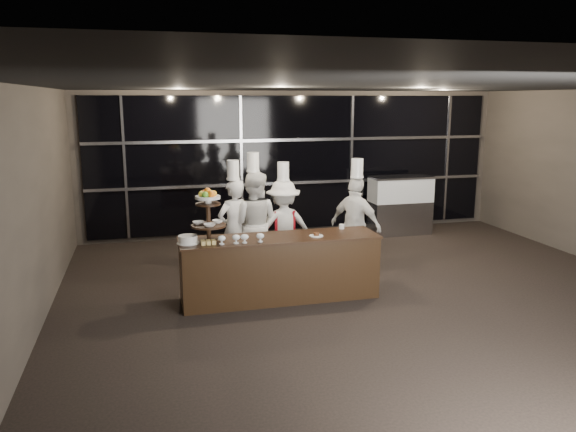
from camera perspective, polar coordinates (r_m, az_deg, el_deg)
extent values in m
plane|color=black|center=(7.71, 10.91, -10.01)|extent=(10.00, 10.00, 0.00)
plane|color=black|center=(7.17, 11.86, 12.87)|extent=(10.00, 10.00, 0.00)
plane|color=#473F38|center=(11.94, 0.88, 5.40)|extent=(9.00, 0.00, 9.00)
plane|color=#473F38|center=(6.71, -25.80, -0.89)|extent=(0.00, 10.00, 10.00)
cube|color=black|center=(11.88, 0.95, 5.36)|extent=(8.60, 0.04, 2.80)
cube|color=#A5A5AA|center=(11.88, 1.01, 3.42)|extent=(8.60, 0.06, 0.06)
cube|color=#A5A5AA|center=(11.78, 1.03, 7.75)|extent=(8.60, 0.06, 0.06)
cube|color=#A5A5AA|center=(11.43, -16.23, 4.64)|extent=(0.05, 0.05, 2.80)
cube|color=#A5A5AA|center=(11.59, -4.76, 5.16)|extent=(0.05, 0.05, 2.80)
cube|color=#A5A5AA|center=(12.22, 6.45, 5.48)|extent=(0.05, 0.05, 2.80)
cube|color=#A5A5AA|center=(13.22, 15.85, 5.58)|extent=(0.05, 0.05, 2.80)
cube|color=black|center=(8.09, -0.84, -5.36)|extent=(2.80, 0.70, 0.90)
cube|color=black|center=(7.96, -0.85, -2.23)|extent=(2.84, 0.74, 0.03)
cylinder|color=black|center=(7.79, -8.03, -2.44)|extent=(0.24, 0.24, 0.03)
cylinder|color=black|center=(7.71, -8.10, -0.03)|extent=(0.06, 0.06, 0.70)
cylinder|color=black|center=(7.74, -8.07, -0.97)|extent=(0.48, 0.48, 0.02)
cylinder|color=black|center=(7.68, -8.14, 1.21)|extent=(0.34, 0.34, 0.02)
cylinder|color=white|center=(7.67, -8.14, 1.52)|extent=(0.10, 0.10, 0.06)
cylinder|color=white|center=(7.66, -8.16, 1.89)|extent=(0.34, 0.34, 0.04)
sphere|color=#F99F15|center=(7.66, -7.57, 2.27)|extent=(0.09, 0.09, 0.09)
sphere|color=#97C332|center=(7.73, -7.93, 2.33)|extent=(0.09, 0.09, 0.09)
sphere|color=#F65914|center=(7.72, -8.52, 2.31)|extent=(0.09, 0.09, 0.09)
sphere|color=yellow|center=(7.65, -8.76, 2.21)|extent=(0.09, 0.09, 0.09)
sphere|color=#5FAA2B|center=(7.58, -8.41, 2.14)|extent=(0.09, 0.09, 0.09)
sphere|color=orange|center=(7.59, -7.81, 2.17)|extent=(0.09, 0.09, 0.09)
sphere|color=orange|center=(7.65, -8.17, 2.54)|extent=(0.09, 0.09, 0.09)
imported|color=white|center=(7.78, -9.08, -0.70)|extent=(0.16, 0.16, 0.04)
imported|color=white|center=(7.80, -7.18, -0.57)|extent=(0.15, 0.15, 0.05)
imported|color=white|center=(7.62, -7.97, -0.93)|extent=(0.16, 0.16, 0.04)
cylinder|color=silver|center=(7.59, -6.76, -2.85)|extent=(0.07, 0.07, 0.01)
cylinder|color=silver|center=(7.59, -6.76, -2.62)|extent=(0.02, 0.02, 0.05)
ellipsoid|color=silver|center=(7.57, -6.77, -2.27)|extent=(0.11, 0.11, 0.08)
ellipsoid|color=green|center=(7.57, -6.77, -2.23)|extent=(0.08, 0.08, 0.05)
cylinder|color=silver|center=(7.62, -5.30, -2.76)|extent=(0.07, 0.07, 0.01)
cylinder|color=silver|center=(7.61, -5.30, -2.53)|extent=(0.02, 0.02, 0.05)
ellipsoid|color=silver|center=(7.60, -5.31, -2.18)|extent=(0.11, 0.11, 0.08)
ellipsoid|color=red|center=(7.60, -5.31, -2.15)|extent=(0.08, 0.08, 0.05)
cylinder|color=silver|center=(7.64, -4.43, -2.71)|extent=(0.07, 0.07, 0.01)
cylinder|color=silver|center=(7.63, -4.43, -2.48)|extent=(0.02, 0.02, 0.05)
ellipsoid|color=silver|center=(7.62, -4.44, -2.13)|extent=(0.11, 0.11, 0.08)
ellipsoid|color=beige|center=(7.62, -4.44, -2.10)|extent=(0.08, 0.08, 0.05)
cylinder|color=silver|center=(7.68, -2.84, -2.61)|extent=(0.07, 0.07, 0.01)
cylinder|color=silver|center=(7.67, -2.84, -2.39)|extent=(0.02, 0.02, 0.05)
ellipsoid|color=silver|center=(7.66, -2.84, -2.04)|extent=(0.11, 0.11, 0.08)
ellipsoid|color=#492F14|center=(7.66, -2.84, -2.00)|extent=(0.08, 0.08, 0.05)
cylinder|color=white|center=(7.72, -10.13, -2.72)|extent=(0.30, 0.30, 0.01)
cylinder|color=white|center=(7.70, -10.14, -2.33)|extent=(0.26, 0.26, 0.10)
cube|color=#D3B767|center=(7.58, -8.60, -2.76)|extent=(0.05, 0.05, 0.05)
cube|color=#D3B767|center=(7.59, -8.07, -2.73)|extent=(0.05, 0.05, 0.05)
cube|color=#D3B767|center=(7.60, -7.54, -2.70)|extent=(0.05, 0.05, 0.05)
cube|color=#D3B767|center=(7.65, -8.65, -2.63)|extent=(0.05, 0.05, 0.05)
cube|color=#D3B767|center=(7.66, -8.13, -2.60)|extent=(0.05, 0.05, 0.05)
cube|color=#D3B767|center=(7.66, -7.61, -2.57)|extent=(0.05, 0.05, 0.05)
cylinder|color=white|center=(8.00, 2.89, -2.03)|extent=(0.20, 0.20, 0.01)
cylinder|color=#4C2814|center=(7.99, 2.89, -1.84)|extent=(0.08, 0.08, 0.04)
cylinder|color=white|center=(8.47, 5.48, -1.07)|extent=(0.08, 0.08, 0.07)
cube|color=#A5A5AA|center=(12.20, 11.26, -0.16)|extent=(1.29, 0.55, 0.70)
cube|color=silver|center=(12.09, 11.37, 2.62)|extent=(1.29, 0.55, 0.50)
cube|color=#FFC67F|center=(12.09, 11.37, 2.62)|extent=(1.19, 0.46, 0.40)
cube|color=#A5A5AA|center=(12.06, 11.43, 3.89)|extent=(1.30, 0.57, 0.04)
imported|color=silver|center=(8.98, -5.49, -1.34)|extent=(0.69, 0.59, 1.60)
cylinder|color=white|center=(8.81, -5.61, 4.69)|extent=(0.19, 0.19, 0.30)
cylinder|color=white|center=(8.83, -5.59, 3.76)|extent=(0.21, 0.21, 0.03)
imported|color=silver|center=(9.06, -3.49, -0.82)|extent=(1.02, 0.93, 1.71)
cylinder|color=white|center=(8.90, -3.57, 5.51)|extent=(0.19, 0.19, 0.30)
cylinder|color=white|center=(8.91, -3.56, 4.59)|extent=(0.21, 0.21, 0.03)
imported|color=silver|center=(9.24, -0.48, -1.10)|extent=(1.02, 0.61, 1.54)
cylinder|color=white|center=(9.08, -0.49, 4.57)|extent=(0.19, 0.19, 0.30)
cylinder|color=white|center=(9.09, -0.49, 3.67)|extent=(0.21, 0.21, 0.03)
cube|color=maroon|center=(9.12, -0.30, -1.27)|extent=(0.34, 0.03, 0.58)
imported|color=white|center=(9.24, 6.89, -0.99)|extent=(0.86, 0.99, 1.60)
cylinder|color=white|center=(9.08, 7.04, 4.88)|extent=(0.19, 0.19, 0.30)
cylinder|color=white|center=(9.10, 7.02, 3.97)|extent=(0.21, 0.21, 0.03)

